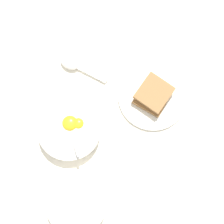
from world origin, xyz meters
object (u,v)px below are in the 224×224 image
toast_plate (153,96)px  congee_bowl (77,201)px  toast_sandwich (153,95)px  egg_bowl (70,129)px  soup_spoon (74,64)px

toast_plate → congee_bowl: congee_bowl is taller
toast_sandwich → congee_bowl: toast_sandwich is taller
egg_bowl → toast_sandwich: (-0.11, -0.22, 0.01)m
egg_bowl → toast_sandwich: size_ratio=1.66×
egg_bowl → soup_spoon: bearing=-51.1°
egg_bowl → toast_plate: (-0.11, -0.23, -0.02)m
soup_spoon → toast_sandwich: bearing=-161.5°
toast_plate → congee_bowl: (-0.03, 0.36, 0.02)m
egg_bowl → toast_plate: bearing=-116.6°
egg_bowl → toast_plate: 0.25m
toast_plate → toast_sandwich: (0.00, 0.00, 0.03)m
toast_plate → soup_spoon: 0.25m
toast_sandwich → congee_bowl: size_ratio=0.63×
egg_bowl → toast_plate: egg_bowl is taller
egg_bowl → toast_sandwich: egg_bowl is taller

